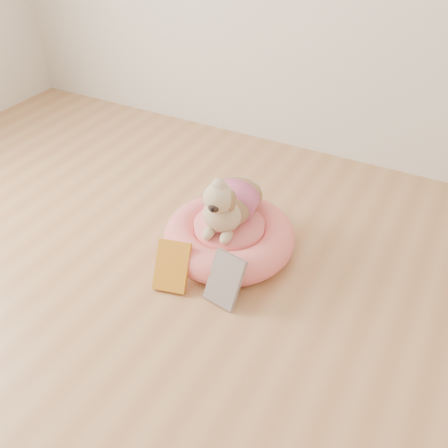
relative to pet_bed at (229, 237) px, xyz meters
The scene contains 5 objects.
floor 1.16m from the pet_bed, 97.85° to the right, with size 4.50×4.50×0.00m, color #B37A4A.
pet_bed is the anchor object (origin of this frame).
dog 0.23m from the pet_bed, 135.57° to the left, with size 0.28×0.41×0.30m, color brown, non-canonical shape.
book_yellow 0.33m from the pet_bed, 109.33° to the right, with size 0.14×0.03×0.22m, color gold.
book_white 0.32m from the pet_bed, 65.51° to the right, with size 0.14×0.02×0.22m, color white.
Camera 1 is at (0.98, -0.45, 1.51)m, focal length 40.00 mm.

